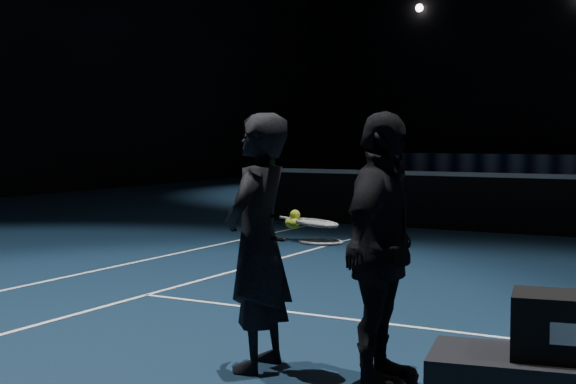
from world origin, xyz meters
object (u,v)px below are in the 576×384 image
Objects in this scene: racket_upper at (316,223)px; tennis_balls at (293,221)px; player_a at (258,242)px; racket_lower at (321,242)px; player_b at (381,251)px.

tennis_balls is at bearing -170.43° from racket_upper.
racket_upper is 0.15m from tennis_balls.
racket_lower is at bearing 85.84° from player_a.
tennis_balls is (0.25, 0.01, 0.15)m from player_a.
tennis_balls is (-0.59, -0.01, 0.15)m from player_b.
player_b is 2.45× the size of racket_lower.
player_b is at bearing 85.84° from player_a.
player_b reaches higher than racket_lower.
racket_upper is at bearing 14.56° from tennis_balls.
player_a is at bearing -177.89° from tennis_balls.
racket_lower is at bearing -42.66° from racket_upper.
racket_lower is 1.00× the size of racket_upper.
player_b is 0.61m from tennis_balls.
racket_upper is 5.67× the size of tennis_balls.
racket_upper is (-0.45, 0.03, 0.14)m from player_b.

